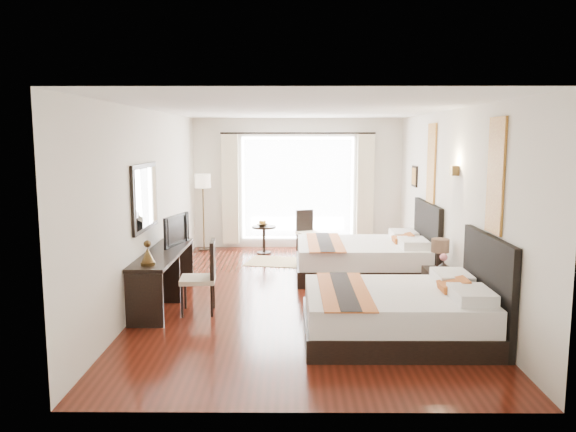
{
  "coord_description": "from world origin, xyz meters",
  "views": [
    {
      "loc": [
        -0.14,
        -8.37,
        2.39
      ],
      "look_at": [
        -0.19,
        0.16,
        1.19
      ],
      "focal_mm": 35.0,
      "sensor_mm": 36.0,
      "label": 1
    }
  ],
  "objects_px": {
    "television": "(172,230)",
    "fruit_bowl": "(263,225)",
    "bed_far": "(367,257)",
    "desk_chair": "(200,291)",
    "floor_lamp": "(203,186)",
    "nightstand": "(439,285)",
    "window_chair": "(307,240)",
    "vase": "(443,265)",
    "table_lamp": "(440,248)",
    "bed_near": "(403,311)",
    "console_desk": "(164,277)",
    "side_table": "(264,240)"
  },
  "relations": [
    {
      "from": "floor_lamp",
      "to": "side_table",
      "type": "xyz_separation_m",
      "value": [
        1.3,
        -0.31,
        -1.09
      ]
    },
    {
      "from": "table_lamp",
      "to": "window_chair",
      "type": "bearing_deg",
      "value": 118.32
    },
    {
      "from": "television",
      "to": "floor_lamp",
      "type": "bearing_deg",
      "value": 14.24
    },
    {
      "from": "bed_far",
      "to": "side_table",
      "type": "distance_m",
      "value": 2.68
    },
    {
      "from": "desk_chair",
      "to": "floor_lamp",
      "type": "height_order",
      "value": "floor_lamp"
    },
    {
      "from": "bed_far",
      "to": "console_desk",
      "type": "height_order",
      "value": "bed_far"
    },
    {
      "from": "table_lamp",
      "to": "television",
      "type": "height_order",
      "value": "television"
    },
    {
      "from": "table_lamp",
      "to": "window_chair",
      "type": "distance_m",
      "value": 3.94
    },
    {
      "from": "television",
      "to": "fruit_bowl",
      "type": "bearing_deg",
      "value": -9.15
    },
    {
      "from": "desk_chair",
      "to": "fruit_bowl",
      "type": "xyz_separation_m",
      "value": [
        0.66,
        3.94,
        0.3
      ]
    },
    {
      "from": "nightstand",
      "to": "fruit_bowl",
      "type": "height_order",
      "value": "fruit_bowl"
    },
    {
      "from": "bed_far",
      "to": "desk_chair",
      "type": "xyz_separation_m",
      "value": [
        -2.56,
        -2.06,
        -0.03
      ]
    },
    {
      "from": "bed_near",
      "to": "side_table",
      "type": "distance_m",
      "value": 5.29
    },
    {
      "from": "fruit_bowl",
      "to": "window_chair",
      "type": "height_order",
      "value": "window_chair"
    },
    {
      "from": "bed_far",
      "to": "television",
      "type": "xyz_separation_m",
      "value": [
        -3.14,
        -1.05,
        0.66
      ]
    },
    {
      "from": "bed_far",
      "to": "fruit_bowl",
      "type": "height_order",
      "value": "bed_far"
    },
    {
      "from": "table_lamp",
      "to": "desk_chair",
      "type": "bearing_deg",
      "value": -169.24
    },
    {
      "from": "nightstand",
      "to": "side_table",
      "type": "xyz_separation_m",
      "value": [
        -2.73,
        3.41,
        0.05
      ]
    },
    {
      "from": "desk_chair",
      "to": "floor_lamp",
      "type": "bearing_deg",
      "value": -86.31
    },
    {
      "from": "table_lamp",
      "to": "fruit_bowl",
      "type": "xyz_separation_m",
      "value": [
        -2.78,
        3.29,
        -0.18
      ]
    },
    {
      "from": "bed_near",
      "to": "vase",
      "type": "relative_size",
      "value": 15.06
    },
    {
      "from": "side_table",
      "to": "window_chair",
      "type": "distance_m",
      "value": 0.91
    },
    {
      "from": "bed_far",
      "to": "fruit_bowl",
      "type": "bearing_deg",
      "value": 135.18
    },
    {
      "from": "bed_far",
      "to": "vase",
      "type": "xyz_separation_m",
      "value": [
        0.89,
        -1.6,
        0.24
      ]
    },
    {
      "from": "desk_chair",
      "to": "console_desk",
      "type": "bearing_deg",
      "value": -41.51
    },
    {
      "from": "nightstand",
      "to": "floor_lamp",
      "type": "relative_size",
      "value": 0.31
    },
    {
      "from": "television",
      "to": "desk_chair",
      "type": "relative_size",
      "value": 0.81
    },
    {
      "from": "nightstand",
      "to": "window_chair",
      "type": "relative_size",
      "value": 0.57
    },
    {
      "from": "bed_far",
      "to": "nightstand",
      "type": "xyz_separation_m",
      "value": [
        0.86,
        -1.49,
        -0.09
      ]
    },
    {
      "from": "table_lamp",
      "to": "vase",
      "type": "height_order",
      "value": "table_lamp"
    },
    {
      "from": "floor_lamp",
      "to": "fruit_bowl",
      "type": "relative_size",
      "value": 7.62
    },
    {
      "from": "desk_chair",
      "to": "fruit_bowl",
      "type": "bearing_deg",
      "value": -103.9
    },
    {
      "from": "vase",
      "to": "table_lamp",
      "type": "bearing_deg",
      "value": 90.54
    },
    {
      "from": "bed_far",
      "to": "window_chair",
      "type": "xyz_separation_m",
      "value": [
        -0.97,
        2.04,
        -0.06
      ]
    },
    {
      "from": "vase",
      "to": "television",
      "type": "xyz_separation_m",
      "value": [
        -4.03,
        0.54,
        0.42
      ]
    },
    {
      "from": "bed_near",
      "to": "fruit_bowl",
      "type": "relative_size",
      "value": 10.37
    },
    {
      "from": "vase",
      "to": "desk_chair",
      "type": "distance_m",
      "value": 3.49
    },
    {
      "from": "nightstand",
      "to": "bed_near",
      "type": "bearing_deg",
      "value": -118.56
    },
    {
      "from": "floor_lamp",
      "to": "bed_far",
      "type": "bearing_deg",
      "value": -35.2
    },
    {
      "from": "television",
      "to": "fruit_bowl",
      "type": "distance_m",
      "value": 3.21
    },
    {
      "from": "vase",
      "to": "television",
      "type": "bearing_deg",
      "value": 172.34
    },
    {
      "from": "desk_chair",
      "to": "window_chair",
      "type": "relative_size",
      "value": 1.14
    },
    {
      "from": "television",
      "to": "window_chair",
      "type": "height_order",
      "value": "television"
    },
    {
      "from": "table_lamp",
      "to": "window_chair",
      "type": "xyz_separation_m",
      "value": [
        -1.85,
        3.44,
        -0.51
      ]
    },
    {
      "from": "television",
      "to": "window_chair",
      "type": "distance_m",
      "value": 3.84
    },
    {
      "from": "side_table",
      "to": "fruit_bowl",
      "type": "relative_size",
      "value": 2.69
    },
    {
      "from": "bed_far",
      "to": "side_table",
      "type": "xyz_separation_m",
      "value": [
        -1.87,
        1.92,
        -0.05
      ]
    },
    {
      "from": "table_lamp",
      "to": "floor_lamp",
      "type": "relative_size",
      "value": 0.25
    },
    {
      "from": "side_table",
      "to": "table_lamp",
      "type": "bearing_deg",
      "value": -50.31
    },
    {
      "from": "vase",
      "to": "television",
      "type": "height_order",
      "value": "television"
    }
  ]
}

